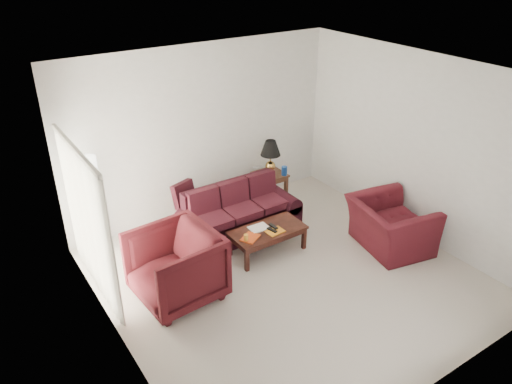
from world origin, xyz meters
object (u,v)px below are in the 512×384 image
(armchair_left, at_px, (176,267))
(armchair_right, at_px, (390,225))
(sofa, at_px, (240,211))
(end_table, at_px, (270,187))
(coffee_table, at_px, (267,241))
(floor_lamp, at_px, (96,205))

(armchair_left, height_order, armchair_right, armchair_left)
(sofa, relative_size, end_table, 3.52)
(armchair_left, height_order, coffee_table, armchair_left)
(sofa, relative_size, floor_lamp, 1.22)
(floor_lamp, height_order, coffee_table, floor_lamp)
(floor_lamp, bearing_deg, armchair_left, -73.68)
(sofa, xyz_separation_m, armchair_left, (-1.61, -0.94, 0.09))
(sofa, height_order, armchair_right, sofa)
(end_table, bearing_deg, floor_lamp, 177.89)
(armchair_right, bearing_deg, floor_lamp, 69.40)
(sofa, height_order, coffee_table, sofa)
(armchair_left, xyz_separation_m, armchair_right, (3.39, -0.75, -0.11))
(sofa, xyz_separation_m, floor_lamp, (-2.11, 0.77, 0.42))
(floor_lamp, bearing_deg, armchair_right, -32.23)
(end_table, distance_m, floor_lamp, 3.23)
(floor_lamp, xyz_separation_m, armchair_left, (0.50, -1.70, -0.32))
(end_table, height_order, floor_lamp, floor_lamp)
(sofa, bearing_deg, coffee_table, -82.33)
(coffee_table, bearing_deg, end_table, 67.29)
(armchair_left, distance_m, armchair_right, 3.47)
(coffee_table, bearing_deg, armchair_right, -15.48)
(end_table, bearing_deg, sofa, -148.92)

